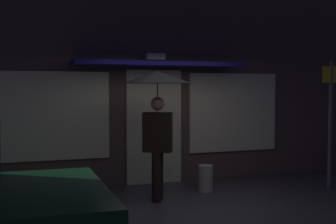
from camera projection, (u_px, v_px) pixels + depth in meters
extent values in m
plane|color=#38353A|center=(198.00, 212.00, 6.85)|extent=(18.00, 18.00, 0.00)
cube|color=brown|center=(151.00, 82.00, 8.95)|extent=(10.89, 0.30, 3.95)
cube|color=beige|center=(154.00, 127.00, 8.84)|extent=(1.10, 0.04, 2.20)
cube|color=beige|center=(55.00, 116.00, 8.20)|extent=(1.95, 0.04, 1.60)
cube|color=beige|center=(234.00, 112.00, 9.40)|extent=(1.95, 0.04, 1.60)
cube|color=white|center=(155.00, 57.00, 8.69)|extent=(0.36, 0.16, 0.12)
cube|color=navy|center=(159.00, 64.00, 8.47)|extent=(3.20, 0.70, 0.08)
cylinder|color=black|center=(159.00, 175.00, 7.61)|extent=(0.15, 0.15, 0.80)
cylinder|color=black|center=(156.00, 177.00, 7.41)|extent=(0.15, 0.15, 0.80)
cube|color=black|center=(157.00, 132.00, 7.47)|extent=(0.52, 0.44, 0.65)
cube|color=silver|center=(152.00, 132.00, 7.55)|extent=(0.13, 0.09, 0.52)
cube|color=#B28C19|center=(152.00, 133.00, 7.56)|extent=(0.06, 0.05, 0.42)
sphere|color=tan|center=(157.00, 104.00, 7.45)|extent=(0.22, 0.22, 0.22)
cylinder|color=slate|center=(157.00, 101.00, 7.44)|extent=(0.02, 0.02, 0.97)
cone|color=black|center=(157.00, 77.00, 7.42)|extent=(1.14, 1.14, 0.20)
cylinder|color=#595B60|center=(330.00, 125.00, 8.40)|extent=(0.07, 0.07, 2.35)
cube|color=gold|center=(332.00, 75.00, 8.33)|extent=(0.40, 0.02, 0.30)
cylinder|color=#B2A899|center=(206.00, 178.00, 8.16)|extent=(0.26, 0.26, 0.47)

